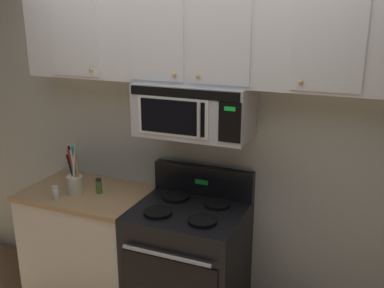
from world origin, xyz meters
name	(u,v)px	position (x,y,z in m)	size (l,w,h in m)	color
back_wall	(208,133)	(0.00, 0.79, 1.35)	(5.20, 0.10, 2.70)	silver
stove_range	(188,265)	(0.00, 0.42, 0.47)	(0.76, 0.69, 1.12)	black
over_range_microwave	(195,109)	(0.00, 0.54, 1.58)	(0.76, 0.43, 0.35)	#B7BABF
upper_cabinets	(197,40)	(0.00, 0.57, 2.02)	(2.50, 0.36, 0.55)	silver
counter_segment	(91,243)	(-0.84, 0.43, 0.45)	(0.93, 0.65, 0.90)	white
utensil_crock_cream	(74,180)	(-0.88, 0.35, 1.01)	(0.11, 0.11, 0.39)	beige
salt_shaker	(56,193)	(-0.95, 0.22, 0.95)	(0.05, 0.05, 0.10)	white
spice_jar	(99,186)	(-0.72, 0.43, 0.96)	(0.04, 0.04, 0.12)	#4C7F33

